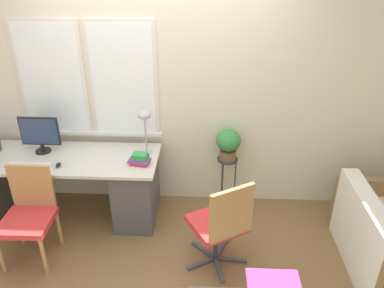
{
  "coord_description": "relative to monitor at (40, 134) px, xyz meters",
  "views": [
    {
      "loc": [
        0.5,
        -2.9,
        2.59
      ],
      "look_at": [
        0.35,
        0.18,
        1.0
      ],
      "focal_mm": 35.0,
      "sensor_mm": 36.0,
      "label": 1
    }
  ],
  "objects": [
    {
      "name": "mouse",
      "position": [
        0.27,
        -0.29,
        -0.19
      ],
      "size": [
        0.04,
        0.07,
        0.04
      ],
      "color": "black",
      "rests_on": "desk"
    },
    {
      "name": "desk",
      "position": [
        0.16,
        -0.11,
        -0.54
      ],
      "size": [
        2.11,
        0.71,
        0.73
      ],
      "color": "beige",
      "rests_on": "ground_plane"
    },
    {
      "name": "keyboard",
      "position": [
        -0.02,
        -0.31,
        -0.2
      ],
      "size": [
        0.41,
        0.12,
        0.02
      ],
      "color": "silver",
      "rests_on": "desk"
    },
    {
      "name": "potted_plant",
      "position": [
        1.93,
        0.15,
        -0.13
      ],
      "size": [
        0.26,
        0.26,
        0.33
      ],
      "color": "brown",
      "rests_on": "plant_stand"
    },
    {
      "name": "desk_chair_wooden",
      "position": [
        0.09,
        -0.69,
        -0.47
      ],
      "size": [
        0.45,
        0.46,
        0.88
      ],
      "rotation": [
        0.0,
        0.0,
        0.02
      ],
      "color": "#B2844C",
      "rests_on": "ground_plane"
    },
    {
      "name": "wall_back_with_window",
      "position": [
        1.19,
        0.33,
        0.41
      ],
      "size": [
        9.0,
        0.12,
        2.7
      ],
      "color": "beige",
      "rests_on": "ground_plane"
    },
    {
      "name": "office_chair_swivel",
      "position": [
        1.85,
        -0.77,
        -0.46
      ],
      "size": [
        0.59,
        0.6,
        0.93
      ],
      "rotation": [
        0.0,
        0.0,
        3.67
      ],
      "color": "#47474C",
      "rests_on": "ground_plane"
    },
    {
      "name": "monitor",
      "position": [
        0.0,
        0.0,
        0.0
      ],
      "size": [
        0.4,
        0.16,
        0.39
      ],
      "color": "black",
      "rests_on": "desk"
    },
    {
      "name": "ground_plane",
      "position": [
        1.22,
        -0.46,
        -0.94
      ],
      "size": [
        14.0,
        14.0,
        0.0
      ],
      "primitive_type": "plane",
      "color": "brown"
    },
    {
      "name": "book_stack",
      "position": [
        1.05,
        -0.2,
        -0.16
      ],
      "size": [
        0.22,
        0.17,
        0.11
      ],
      "color": "red",
      "rests_on": "desk"
    },
    {
      "name": "plant_stand",
      "position": [
        1.93,
        0.15,
        -0.41
      ],
      "size": [
        0.22,
        0.22,
        0.62
      ],
      "color": "#333338",
      "rests_on": "ground_plane"
    },
    {
      "name": "desk_lamp",
      "position": [
        1.08,
        0.04,
        0.16
      ],
      "size": [
        0.13,
        0.13,
        0.46
      ],
      "color": "#ADADB2",
      "rests_on": "desk"
    }
  ]
}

